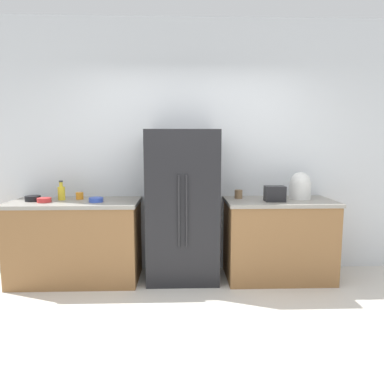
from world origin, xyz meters
name	(u,v)px	position (x,y,z in m)	size (l,w,h in m)	color
ground_plane	(200,340)	(0.00, 0.00, 0.00)	(10.33, 10.33, 0.00)	beige
kitchen_back_panel	(193,148)	(0.00, 1.69, 1.51)	(5.16, 0.10, 3.01)	silver
counter_left	(76,241)	(-1.34, 1.30, 0.46)	(1.43, 0.69, 0.92)	olive
counter_right	(278,239)	(0.98, 1.30, 0.46)	(1.22, 0.69, 0.92)	olive
refrigerator	(183,206)	(-0.13, 1.31, 0.85)	(0.80, 0.63, 1.71)	black
toaster	(275,194)	(0.89, 1.20, 1.01)	(0.22, 0.16, 0.17)	black
rice_cooker	(300,186)	(1.24, 1.37, 1.07)	(0.25, 0.25, 0.31)	white
bottle_a	(61,192)	(-1.51, 1.38, 1.01)	(0.08, 0.08, 0.22)	yellow
cup_a	(80,196)	(-1.32, 1.42, 0.96)	(0.09, 0.09, 0.08)	orange
cup_b	(238,194)	(0.53, 1.43, 0.97)	(0.09, 0.09, 0.10)	brown
bowl_a	(44,200)	(-1.64, 1.22, 0.95)	(0.15, 0.15, 0.05)	red
bowl_b	(33,198)	(-1.80, 1.31, 0.95)	(0.17, 0.17, 0.06)	black
bowl_c	(96,200)	(-1.08, 1.22, 0.95)	(0.15, 0.15, 0.05)	blue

